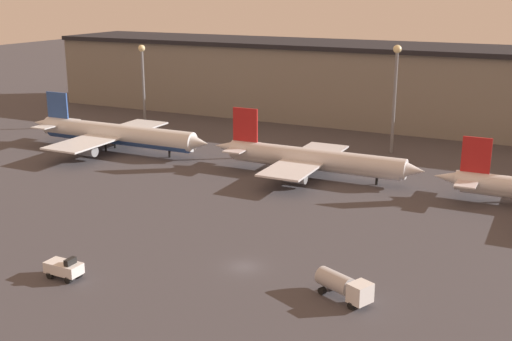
{
  "coord_description": "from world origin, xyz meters",
  "views": [
    {
      "loc": [
        35.96,
        -69.47,
        35.58
      ],
      "look_at": [
        -9.92,
        23.64,
        6.0
      ],
      "focal_mm": 45.0,
      "sensor_mm": 36.0,
      "label": 1
    }
  ],
  "objects_px": {
    "airplane_1": "(312,159)",
    "service_vehicle_3": "(343,286)",
    "airplane_0": "(115,134)",
    "service_vehicle_2": "(64,268)"
  },
  "relations": [
    {
      "from": "service_vehicle_2",
      "to": "airplane_0",
      "type": "bearing_deg",
      "value": 123.37
    },
    {
      "from": "service_vehicle_2",
      "to": "service_vehicle_3",
      "type": "bearing_deg",
      "value": 17.43
    },
    {
      "from": "airplane_0",
      "to": "service_vehicle_3",
      "type": "height_order",
      "value": "airplane_0"
    },
    {
      "from": "service_vehicle_2",
      "to": "airplane_1",
      "type": "bearing_deg",
      "value": 79.39
    },
    {
      "from": "airplane_0",
      "to": "service_vehicle_3",
      "type": "xyz_separation_m",
      "value": [
        70.01,
        -46.51,
        -1.97
      ]
    },
    {
      "from": "airplane_1",
      "to": "airplane_0",
      "type": "bearing_deg",
      "value": 179.79
    },
    {
      "from": "airplane_1",
      "to": "service_vehicle_3",
      "type": "distance_m",
      "value": 51.79
    },
    {
      "from": "airplane_0",
      "to": "service_vehicle_2",
      "type": "xyz_separation_m",
      "value": [
        36.33,
        -56.64,
        -2.39
      ]
    },
    {
      "from": "airplane_1",
      "to": "service_vehicle_2",
      "type": "xyz_separation_m",
      "value": [
        -11.36,
        -56.83,
        -2.07
      ]
    },
    {
      "from": "airplane_1",
      "to": "service_vehicle_3",
      "type": "height_order",
      "value": "airplane_1"
    }
  ]
}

